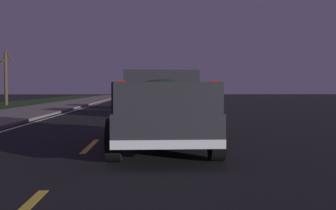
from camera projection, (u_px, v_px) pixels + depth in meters
ground at (129, 109)px, 27.07m from camera, size 144.00×144.00×0.00m
sidewalk_shoulder at (43, 109)px, 26.82m from camera, size 108.00×4.00×0.12m
lane_markings at (95, 108)px, 28.79m from camera, size 108.00×3.54×0.01m
pickup_truck at (162, 107)px, 9.60m from camera, size 5.44×2.32×1.87m
sedan_black at (159, 101)px, 20.67m from camera, size 4.42×2.06×1.54m
sedan_white at (156, 98)px, 27.20m from camera, size 4.42×2.05×1.54m
bare_tree_far at (6, 76)px, 33.77m from camera, size 1.43×1.57×4.73m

